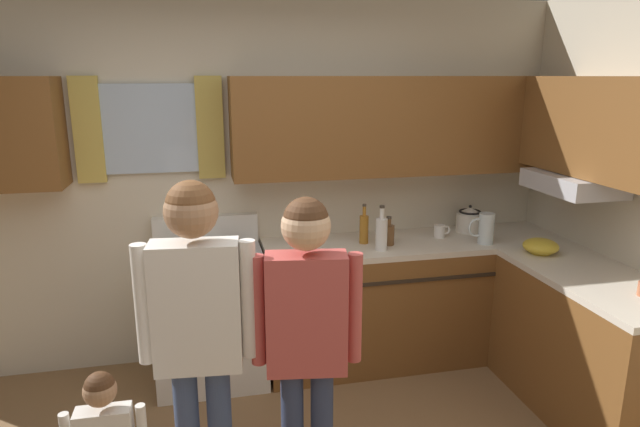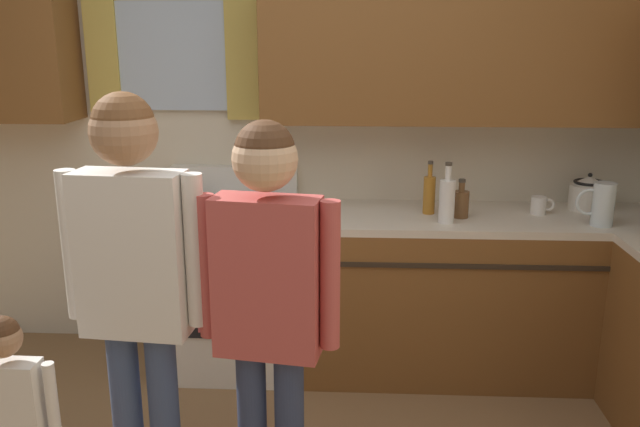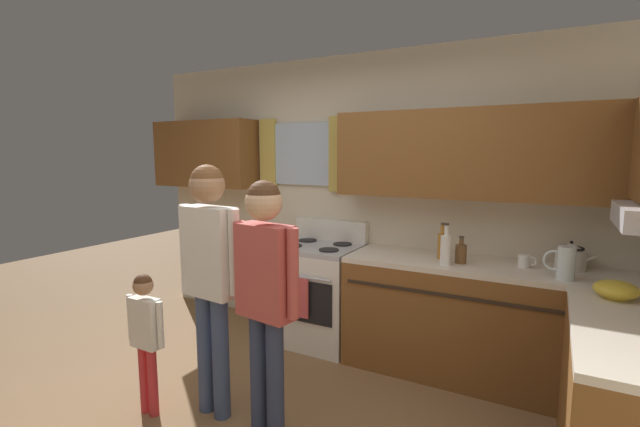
# 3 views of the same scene
# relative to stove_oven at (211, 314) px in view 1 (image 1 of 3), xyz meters

# --- Properties ---
(back_wall_unit) EXTENTS (4.60, 0.42, 2.60)m
(back_wall_unit) POSITION_rel_stove_oven_xyz_m (0.33, 0.27, 1.00)
(back_wall_unit) COLOR beige
(back_wall_unit) RESTS_ON ground
(kitchen_counter_run) EXTENTS (2.19, 1.86, 0.90)m
(kitchen_counter_run) POSITION_rel_stove_oven_xyz_m (1.76, -0.34, -0.02)
(kitchen_counter_run) COLOR brown
(kitchen_counter_run) RESTS_ON ground
(stove_oven) EXTENTS (0.73, 0.67, 1.10)m
(stove_oven) POSITION_rel_stove_oven_xyz_m (0.00, 0.00, 0.00)
(stove_oven) COLOR silver
(stove_oven) RESTS_ON ground
(bottle_oil_amber) EXTENTS (0.06, 0.06, 0.29)m
(bottle_oil_amber) POSITION_rel_stove_oven_xyz_m (1.09, 0.02, 0.54)
(bottle_oil_amber) COLOR #B27223
(bottle_oil_amber) RESTS_ON kitchen_counter_run
(bottle_squat_brown) EXTENTS (0.08, 0.08, 0.21)m
(bottle_squat_brown) POSITION_rel_stove_oven_xyz_m (1.25, -0.05, 0.51)
(bottle_squat_brown) COLOR brown
(bottle_squat_brown) RESTS_ON kitchen_counter_run
(bottle_milk_white) EXTENTS (0.08, 0.08, 0.31)m
(bottle_milk_white) POSITION_rel_stove_oven_xyz_m (1.16, -0.16, 0.55)
(bottle_milk_white) COLOR white
(bottle_milk_white) RESTS_ON kitchen_counter_run
(mug_ceramic_white) EXTENTS (0.13, 0.08, 0.09)m
(mug_ceramic_white) POSITION_rel_stove_oven_xyz_m (1.69, 0.03, 0.48)
(mug_ceramic_white) COLOR white
(mug_ceramic_white) RESTS_ON kitchen_counter_run
(stovetop_kettle) EXTENTS (0.27, 0.20, 0.21)m
(stovetop_kettle) POSITION_rel_stove_oven_xyz_m (1.97, 0.14, 0.53)
(stovetop_kettle) COLOR silver
(stovetop_kettle) RESTS_ON kitchen_counter_run
(water_pitcher) EXTENTS (0.19, 0.11, 0.22)m
(water_pitcher) POSITION_rel_stove_oven_xyz_m (1.93, -0.17, 0.54)
(water_pitcher) COLOR silver
(water_pitcher) RESTS_ON kitchen_counter_run
(mixing_bowl) EXTENTS (0.23, 0.23, 0.10)m
(mixing_bowl) POSITION_rel_stove_oven_xyz_m (2.19, -0.46, 0.48)
(mixing_bowl) COLOR gold
(mixing_bowl) RESTS_ON kitchen_counter_run
(adult_holding_child) EXTENTS (0.51, 0.22, 1.65)m
(adult_holding_child) POSITION_rel_stove_oven_xyz_m (-0.06, -1.32, 0.57)
(adult_holding_child) COLOR #38476B
(adult_holding_child) RESTS_ON ground
(adult_in_plaid) EXTENTS (0.49, 0.21, 1.57)m
(adult_in_plaid) POSITION_rel_stove_oven_xyz_m (0.41, -1.38, 0.52)
(adult_in_plaid) COLOR #2D3856
(adult_in_plaid) RESTS_ON ground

